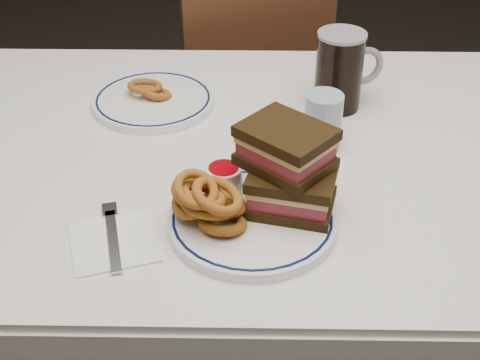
{
  "coord_description": "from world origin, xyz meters",
  "views": [
    {
      "loc": [
        0.0,
        -1.02,
        1.4
      ],
      "look_at": [
        -0.01,
        -0.18,
        0.81
      ],
      "focal_mm": 50.0,
      "sensor_mm": 36.0,
      "label": 1
    }
  ],
  "objects_px": {
    "main_plate": "(252,220)",
    "chair_far": "(246,90)",
    "reuben_sandwich": "(289,169)",
    "far_plate": "(153,101)",
    "beer_mug": "(341,70)"
  },
  "relations": [
    {
      "from": "main_plate",
      "to": "far_plate",
      "type": "distance_m",
      "value": 0.43
    },
    {
      "from": "reuben_sandwich",
      "to": "main_plate",
      "type": "bearing_deg",
      "value": -148.77
    },
    {
      "from": "chair_far",
      "to": "reuben_sandwich",
      "type": "height_order",
      "value": "reuben_sandwich"
    },
    {
      "from": "main_plate",
      "to": "far_plate",
      "type": "bearing_deg",
      "value": 117.6
    },
    {
      "from": "chair_far",
      "to": "reuben_sandwich",
      "type": "bearing_deg",
      "value": -85.57
    },
    {
      "from": "beer_mug",
      "to": "far_plate",
      "type": "relative_size",
      "value": 0.65
    },
    {
      "from": "main_plate",
      "to": "chair_far",
      "type": "bearing_deg",
      "value": 91.01
    },
    {
      "from": "reuben_sandwich",
      "to": "beer_mug",
      "type": "height_order",
      "value": "beer_mug"
    },
    {
      "from": "chair_far",
      "to": "main_plate",
      "type": "bearing_deg",
      "value": -88.99
    },
    {
      "from": "chair_far",
      "to": "far_plate",
      "type": "height_order",
      "value": "chair_far"
    },
    {
      "from": "reuben_sandwich",
      "to": "far_plate",
      "type": "bearing_deg",
      "value": 126.07
    },
    {
      "from": "chair_far",
      "to": "reuben_sandwich",
      "type": "xyz_separation_m",
      "value": [
        0.07,
        -0.92,
        0.35
      ]
    },
    {
      "from": "chair_far",
      "to": "main_plate",
      "type": "xyz_separation_m",
      "value": [
        0.02,
        -0.95,
        0.27
      ]
    },
    {
      "from": "reuben_sandwich",
      "to": "beer_mug",
      "type": "distance_m",
      "value": 0.37
    },
    {
      "from": "chair_far",
      "to": "far_plate",
      "type": "bearing_deg",
      "value": -107.75
    }
  ]
}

